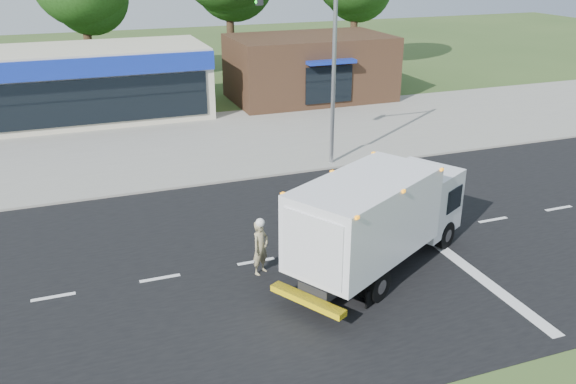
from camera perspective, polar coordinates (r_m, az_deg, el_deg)
name	(u,v)px	position (r m, az deg, el deg)	size (l,w,h in m)	color
ground	(342,247)	(20.27, 5.12, -5.11)	(120.00, 120.00, 0.00)	#385123
road_asphalt	(342,247)	(20.26, 5.12, -5.10)	(60.00, 14.00, 0.02)	black
sidewalk	(264,167)	(27.25, -2.22, 2.38)	(60.00, 2.40, 0.12)	gray
parking_apron	(230,133)	(32.56, -5.45, 5.50)	(60.00, 9.00, 0.02)	gray
lane_markings	(399,258)	(19.79, 10.35, -6.06)	(55.20, 7.00, 0.01)	silver
ems_box_truck	(379,215)	(18.22, 8.48, -2.14)	(7.31, 5.46, 3.17)	black
emergency_worker	(261,247)	(18.26, -2.58, -5.12)	(0.74, 0.68, 1.81)	tan
retail_strip_mall	(43,86)	(36.86, -21.91, 9.19)	(18.00, 6.20, 4.00)	beige
brown_storefront	(310,68)	(39.81, 2.06, 11.56)	(10.00, 6.70, 4.00)	#382316
traffic_signal_pole	(320,56)	(26.29, 3.04, 12.60)	(3.51, 0.25, 8.00)	gray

